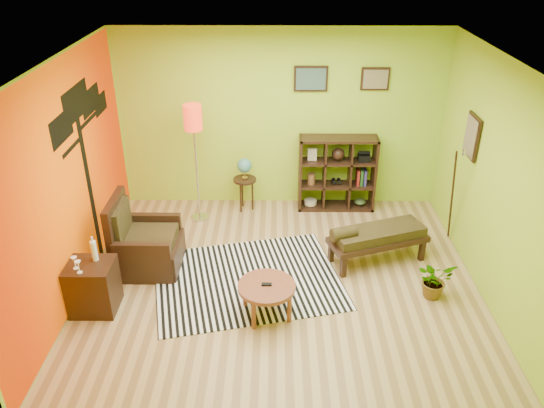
{
  "coord_description": "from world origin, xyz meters",
  "views": [
    {
      "loc": [
        -0.06,
        -5.55,
        4.08
      ],
      "look_at": [
        -0.11,
        0.15,
        1.05
      ],
      "focal_mm": 35.0,
      "sensor_mm": 36.0,
      "label": 1
    }
  ],
  "objects_px": {
    "cube_shelf": "(338,173)",
    "globe_table": "(245,171)",
    "coffee_table": "(267,289)",
    "bench": "(376,236)",
    "potted_plant": "(434,283)",
    "floor_lamp": "(194,128)",
    "armchair": "(144,247)",
    "side_cabinet": "(93,286)"
  },
  "relations": [
    {
      "from": "cube_shelf",
      "to": "potted_plant",
      "type": "height_order",
      "value": "cube_shelf"
    },
    {
      "from": "globe_table",
      "to": "bench",
      "type": "relative_size",
      "value": 0.62
    },
    {
      "from": "bench",
      "to": "potted_plant",
      "type": "height_order",
      "value": "bench"
    },
    {
      "from": "armchair",
      "to": "potted_plant",
      "type": "distance_m",
      "value": 3.74
    },
    {
      "from": "coffee_table",
      "to": "globe_table",
      "type": "xyz_separation_m",
      "value": [
        -0.39,
        2.58,
        0.31
      ]
    },
    {
      "from": "armchair",
      "to": "globe_table",
      "type": "xyz_separation_m",
      "value": [
        1.25,
        1.61,
        0.36
      ]
    },
    {
      "from": "armchair",
      "to": "potted_plant",
      "type": "relative_size",
      "value": 2.1
    },
    {
      "from": "cube_shelf",
      "to": "potted_plant",
      "type": "bearing_deg",
      "value": -67.14
    },
    {
      "from": "cube_shelf",
      "to": "potted_plant",
      "type": "xyz_separation_m",
      "value": [
        0.97,
        -2.3,
        -0.41
      ]
    },
    {
      "from": "globe_table",
      "to": "armchair",
      "type": "bearing_deg",
      "value": -127.85
    },
    {
      "from": "bench",
      "to": "globe_table",
      "type": "bearing_deg",
      "value": 141.19
    },
    {
      "from": "side_cabinet",
      "to": "cube_shelf",
      "type": "distance_m",
      "value": 4.05
    },
    {
      "from": "side_cabinet",
      "to": "bench",
      "type": "relative_size",
      "value": 0.66
    },
    {
      "from": "coffee_table",
      "to": "side_cabinet",
      "type": "distance_m",
      "value": 2.04
    },
    {
      "from": "coffee_table",
      "to": "side_cabinet",
      "type": "xyz_separation_m",
      "value": [
        -2.04,
        0.08,
        -0.04
      ]
    },
    {
      "from": "globe_table",
      "to": "potted_plant",
      "type": "bearing_deg",
      "value": -42.39
    },
    {
      "from": "bench",
      "to": "potted_plant",
      "type": "distance_m",
      "value": 0.99
    },
    {
      "from": "side_cabinet",
      "to": "cube_shelf",
      "type": "height_order",
      "value": "cube_shelf"
    },
    {
      "from": "floor_lamp",
      "to": "bench",
      "type": "distance_m",
      "value": 2.98
    },
    {
      "from": "globe_table",
      "to": "floor_lamp",
      "type": "bearing_deg",
      "value": -156.29
    },
    {
      "from": "coffee_table",
      "to": "floor_lamp",
      "type": "xyz_separation_m",
      "value": [
        -1.08,
        2.28,
        1.13
      ]
    },
    {
      "from": "coffee_table",
      "to": "bench",
      "type": "bearing_deg",
      "value": 37.79
    },
    {
      "from": "floor_lamp",
      "to": "side_cabinet",
      "type": "bearing_deg",
      "value": -113.57
    },
    {
      "from": "armchair",
      "to": "cube_shelf",
      "type": "bearing_deg",
      "value": 31.91
    },
    {
      "from": "side_cabinet",
      "to": "floor_lamp",
      "type": "height_order",
      "value": "floor_lamp"
    },
    {
      "from": "cube_shelf",
      "to": "bench",
      "type": "xyz_separation_m",
      "value": [
        0.36,
        -1.55,
        -0.21
      ]
    },
    {
      "from": "side_cabinet",
      "to": "bench",
      "type": "distance_m",
      "value": 3.63
    },
    {
      "from": "side_cabinet",
      "to": "potted_plant",
      "type": "bearing_deg",
      "value": 3.88
    },
    {
      "from": "armchair",
      "to": "floor_lamp",
      "type": "height_order",
      "value": "floor_lamp"
    },
    {
      "from": "coffee_table",
      "to": "bench",
      "type": "xyz_separation_m",
      "value": [
        1.44,
        1.11,
        0.04
      ]
    },
    {
      "from": "coffee_table",
      "to": "potted_plant",
      "type": "height_order",
      "value": "coffee_table"
    },
    {
      "from": "globe_table",
      "to": "cube_shelf",
      "type": "xyz_separation_m",
      "value": [
        1.46,
        0.08,
        -0.07
      ]
    },
    {
      "from": "armchair",
      "to": "side_cabinet",
      "type": "bearing_deg",
      "value": -114.24
    },
    {
      "from": "cube_shelf",
      "to": "bench",
      "type": "relative_size",
      "value": 0.85
    },
    {
      "from": "coffee_table",
      "to": "side_cabinet",
      "type": "bearing_deg",
      "value": 177.63
    },
    {
      "from": "coffee_table",
      "to": "cube_shelf",
      "type": "distance_m",
      "value": 2.88
    },
    {
      "from": "globe_table",
      "to": "potted_plant",
      "type": "height_order",
      "value": "globe_table"
    },
    {
      "from": "armchair",
      "to": "cube_shelf",
      "type": "distance_m",
      "value": 3.21
    },
    {
      "from": "floor_lamp",
      "to": "globe_table",
      "type": "distance_m",
      "value": 1.11
    },
    {
      "from": "bench",
      "to": "coffee_table",
      "type": "bearing_deg",
      "value": -142.21
    },
    {
      "from": "side_cabinet",
      "to": "potted_plant",
      "type": "xyz_separation_m",
      "value": [
        4.08,
        0.28,
        -0.13
      ]
    },
    {
      "from": "cube_shelf",
      "to": "globe_table",
      "type": "bearing_deg",
      "value": -176.94
    }
  ]
}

